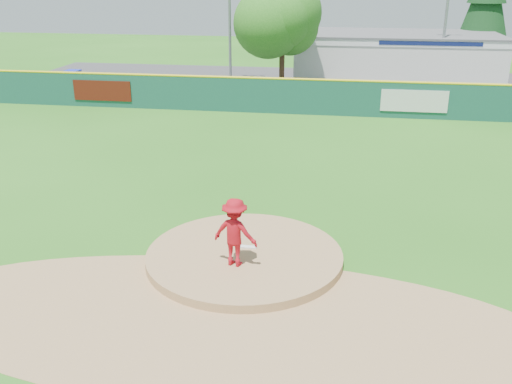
% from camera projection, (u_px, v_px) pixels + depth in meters
% --- Properties ---
extents(ground, '(120.00, 120.00, 0.00)m').
position_uv_depth(ground, '(244.00, 260.00, 16.04)').
color(ground, '#286B19').
rests_on(ground, ground).
extents(pitchers_mound, '(5.50, 5.50, 0.50)m').
position_uv_depth(pitchers_mound, '(244.00, 260.00, 16.04)').
color(pitchers_mound, '#9E774C').
rests_on(pitchers_mound, ground).
extents(pitching_rubber, '(0.60, 0.15, 0.04)m').
position_uv_depth(pitching_rubber, '(246.00, 247.00, 16.22)').
color(pitching_rubber, white).
rests_on(pitching_rubber, pitchers_mound).
extents(infield_dirt_arc, '(15.40, 15.40, 0.01)m').
position_uv_depth(infield_dirt_arc, '(221.00, 320.00, 13.28)').
color(infield_dirt_arc, '#9E774C').
rests_on(infield_dirt_arc, ground).
extents(parking_lot, '(44.00, 16.00, 0.02)m').
position_uv_depth(parking_lot, '(312.00, 86.00, 40.91)').
color(parking_lot, '#38383A').
rests_on(parking_lot, ground).
extents(pitcher, '(1.33, 0.94, 1.88)m').
position_uv_depth(pitcher, '(235.00, 232.00, 14.97)').
color(pitcher, '#A40E19').
rests_on(pitcher, pitchers_mound).
extents(van, '(4.67, 2.92, 1.20)m').
position_uv_depth(van, '(394.00, 91.00, 35.85)').
color(van, silver).
rests_on(van, parking_lot).
extents(pool_building_grp, '(15.20, 8.20, 3.31)m').
position_uv_depth(pool_building_grp, '(395.00, 55.00, 44.00)').
color(pool_building_grp, silver).
rests_on(pool_building_grp, ground).
extents(fence_banners, '(21.73, 0.04, 1.20)m').
position_uv_depth(fence_banners, '(252.00, 96.00, 32.62)').
color(fence_banners, '#50140B').
rests_on(fence_banners, ground).
extents(playground_slide, '(0.91, 2.56, 1.41)m').
position_uv_depth(playground_slide, '(73.00, 81.00, 38.80)').
color(playground_slide, '#1A2BDE').
rests_on(playground_slide, ground).
extents(outfield_fence, '(40.00, 0.14, 2.07)m').
position_uv_depth(outfield_fence, '(302.00, 95.00, 32.23)').
color(outfield_fence, '#16483D').
rests_on(outfield_fence, ground).
extents(deciduous_tree, '(5.60, 5.60, 7.36)m').
position_uv_depth(deciduous_tree, '(283.00, 22.00, 37.74)').
color(deciduous_tree, '#382314').
rests_on(deciduous_tree, ground).
extents(conifer_tree, '(4.40, 4.40, 9.50)m').
position_uv_depth(conifer_tree, '(487.00, 0.00, 45.24)').
color(conifer_tree, '#382314').
rests_on(conifer_tree, ground).
extents(light_pole_right, '(1.75, 0.25, 10.00)m').
position_uv_depth(light_pole_right, '(448.00, 4.00, 39.40)').
color(light_pole_right, gray).
rests_on(light_pole_right, ground).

